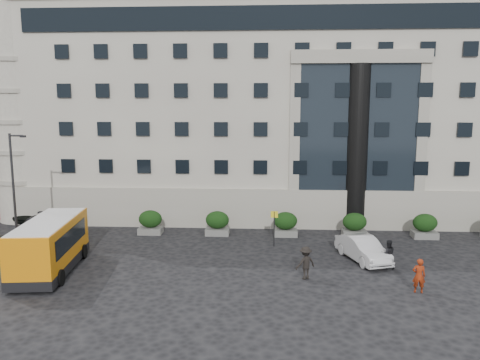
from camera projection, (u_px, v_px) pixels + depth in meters
The scene contains 19 objects.
ground at pixel (184, 269), 28.32m from camera, with size 120.00×120.00×0.00m, color black.
civic_building at pixel (277, 114), 48.30m from camera, with size 44.00×24.00×18.00m, color #A19A8E.
entrance_column at pixel (356, 148), 36.81m from camera, with size 1.80×1.80×13.00m, color black.
apartment_far at pixel (40, 98), 65.64m from camera, with size 13.00×13.00×22.00m, color brown.
hedge_a at pixel (150, 222), 36.10m from camera, with size 1.80×1.26×1.84m.
hedge_b at pixel (217, 223), 35.81m from camera, with size 1.80×1.26×1.84m.
hedge_c at pixel (285, 224), 35.51m from camera, with size 1.80×1.26×1.84m.
hedge_d at pixel (355, 225), 35.22m from camera, with size 1.80×1.26×1.84m.
hedge_e at pixel (425, 226), 34.93m from camera, with size 1.80×1.26×1.84m.
street_lamp at pixel (14, 188), 31.28m from camera, with size 1.16×0.18×8.00m.
bus_stop_sign at pixel (274, 222), 32.68m from camera, with size 0.50×0.08×2.52m.
minibus at pixel (50, 244), 27.68m from camera, with size 3.44×7.66×3.10m.
red_truck at pixel (17, 201), 42.04m from camera, with size 2.57×5.03×2.64m.
parked_car_c at pixel (36, 227), 35.55m from camera, with size 1.99×4.89×1.42m, color black.
parked_car_d at pixel (39, 211), 40.81m from camera, with size 2.44×5.29×1.47m, color black.
white_taxi at pixel (363, 249), 29.78m from camera, with size 1.64×4.71×1.55m, color silver.
pedestrian_a at pixel (419, 276), 24.58m from camera, with size 0.68×0.44×1.85m, color maroon.
pedestrian_b at pixel (388, 254), 28.31m from camera, with size 0.87×0.68×1.78m, color black.
pedestrian_c at pixel (305, 263), 26.53m from camera, with size 1.23×0.71×1.90m, color black.
Camera 1 is at (4.93, -26.92, 9.68)m, focal length 35.00 mm.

